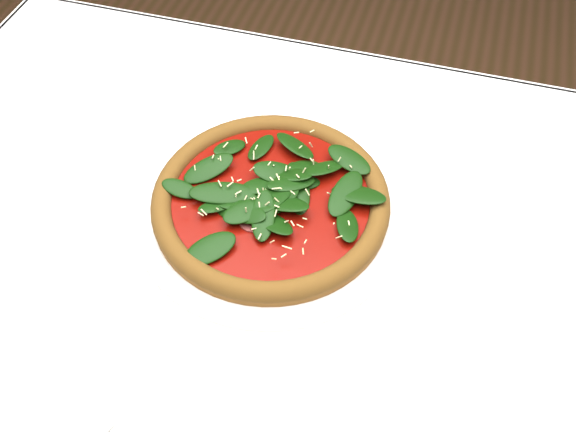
% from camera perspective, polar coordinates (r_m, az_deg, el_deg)
% --- Properties ---
extents(dining_table, '(1.21, 0.81, 0.75)m').
position_cam_1_polar(dining_table, '(0.87, 0.66, -6.79)').
color(dining_table, white).
rests_on(dining_table, ground).
extents(plate, '(0.34, 0.34, 0.01)m').
position_cam_1_polar(plate, '(0.81, -1.52, 0.72)').
color(plate, white).
rests_on(plate, dining_table).
extents(pizza, '(0.33, 0.33, 0.04)m').
position_cam_1_polar(pizza, '(0.80, -1.55, 1.63)').
color(pizza, '#A27027').
rests_on(pizza, plate).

